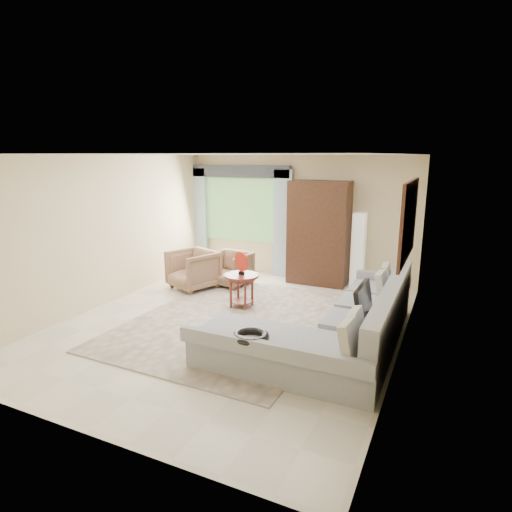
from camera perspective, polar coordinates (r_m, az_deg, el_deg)
The scene contains 17 objects.
ground at distance 6.82m, azimuth -3.19°, elevation -9.03°, with size 6.00×6.00×0.00m, color silver.
area_rug at distance 6.94m, azimuth -2.78°, elevation -8.54°, with size 3.00×4.00×0.02m, color #BAA893.
sectional_sofa at distance 5.97m, azimuth 11.43°, elevation -9.69°, with size 2.30×3.46×0.90m.
tv_screen at distance 5.75m, azimuth 14.18°, elevation -6.10°, with size 0.06×0.74×0.48m, color black.
garden_hose at distance 5.04m, azimuth -0.70°, elevation -10.63°, with size 0.43×0.43×0.09m, color black.
coffee_table at distance 7.42m, azimuth -1.94°, elevation -4.58°, with size 0.59×0.59×0.59m.
red_disc at distance 7.28m, azimuth -1.97°, elevation -0.74°, with size 0.34×0.34×0.03m, color #B02011.
armchair_left at distance 8.55m, azimuth -8.40°, elevation -1.81°, with size 0.82×0.84×0.77m, color #967052.
armchair_right at distance 8.68m, azimuth -3.50°, elevation -1.72°, with size 0.73×0.76×0.69m, color #8D714D.
potted_plant at distance 9.71m, azimuth -7.83°, elevation -0.64°, with size 0.49×0.42×0.54m, color #999999.
armoire at distance 8.76m, azimuth 8.36°, elevation 3.04°, with size 1.20×0.55×2.10m, color black.
floor_lamp at distance 8.69m, azimuth 13.46°, elevation 0.71°, with size 0.24×0.24×1.50m, color silver.
window at distance 9.64m, azimuth -2.06°, elevation 6.21°, with size 1.80×0.04×1.40m, color #669E59.
curtain_left at distance 10.11m, azimuth -7.61°, elevation 5.00°, with size 0.40×0.08×2.30m, color #9EB7CC.
curtain_right at distance 9.17m, azimuth 3.57°, elevation 4.24°, with size 0.40×0.08×2.30m, color #9EB7CC.
valance at distance 9.51m, azimuth -2.30°, elevation 11.25°, with size 2.40×0.12×0.26m, color #1E232D.
wall_mirror at distance 5.98m, azimuth 19.65°, elevation 4.47°, with size 0.05×1.70×1.05m.
Camera 1 is at (3.00, -5.55, 2.59)m, focal length 30.00 mm.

